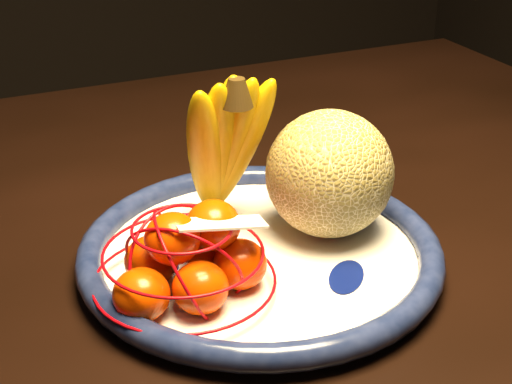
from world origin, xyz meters
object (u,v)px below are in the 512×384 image
object	(u,v)px
banana_bunch	(223,142)
cantaloupe	(329,174)
dining_table	(64,333)
fruit_bowl	(260,253)
mandarin_bag	(188,260)

from	to	relation	value
banana_bunch	cantaloupe	bearing A→B (deg)	-36.27
dining_table	fruit_bowl	world-z (taller)	fruit_bowl
cantaloupe	banana_bunch	distance (m)	0.10
fruit_bowl	cantaloupe	distance (m)	0.10
dining_table	mandarin_bag	bearing A→B (deg)	-51.86
dining_table	mandarin_bag	world-z (taller)	mandarin_bag
banana_bunch	mandarin_bag	distance (m)	0.13
banana_bunch	mandarin_bag	world-z (taller)	banana_bunch
dining_table	fruit_bowl	xyz separation A→B (m)	(0.17, -0.08, 0.09)
dining_table	banana_bunch	xyz separation A→B (m)	(0.16, -0.01, 0.18)
dining_table	banana_bunch	distance (m)	0.24
fruit_bowl	cantaloupe	bearing A→B (deg)	12.98
cantaloupe	mandarin_bag	size ratio (longest dim) A/B	0.77
dining_table	cantaloupe	size ratio (longest dim) A/B	13.41
cantaloupe	mandarin_bag	world-z (taller)	cantaloupe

